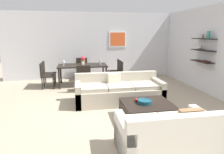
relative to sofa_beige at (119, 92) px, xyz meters
The scene contains 22 objects.
ground_plane 0.46m from the sofa_beige, 107.02° to the right, with size 18.00×18.00×0.00m, color tan.
back_wall_unit 3.37m from the sofa_beige, 86.39° to the left, with size 8.40×0.09×2.70m.
right_wall_shelf_unit 3.12m from the sofa_beige, ahead, with size 0.34×8.20×2.70m.
sofa_beige is the anchor object (origin of this frame).
loveseat_white 2.50m from the sofa_beige, 84.29° to the right, with size 1.52×0.90×0.78m.
coffee_table 1.28m from the sofa_beige, 72.76° to the right, with size 1.07×0.96×0.38m.
decorative_bowl 1.27m from the sofa_beige, 75.77° to the right, with size 0.32×0.32×0.08m.
apple_on_coffee_table 1.11m from the sofa_beige, 81.21° to the right, with size 0.08×0.08×0.08m, color red.
dining_table 2.26m from the sofa_beige, 114.07° to the left, with size 1.74×0.93×0.75m.
dining_chair_left_near 2.86m from the sofa_beige, 140.09° to the left, with size 0.44×0.44×0.88m.
dining_chair_right_near 1.88m from the sofa_beige, 78.68° to the left, with size 0.44×0.44×0.88m.
dining_chair_head 3.05m from the sofa_beige, 107.37° to the left, with size 0.44×0.44×0.88m.
dining_chair_left_far 3.14m from the sofa_beige, 134.22° to the left, with size 0.44×0.44×0.88m.
dining_chair_right_far 2.28m from the sofa_beige, 80.74° to the left, with size 0.44×0.44×0.88m.
dining_chair_foot 1.49m from the sofa_beige, 127.97° to the left, with size 0.44×0.44×0.88m.
wine_glass_foot 1.95m from the sofa_beige, 119.13° to the left, with size 0.07×0.07×0.17m.
wine_glass_left_near 2.54m from the sofa_beige, 129.13° to the left, with size 0.07×0.07×0.18m.
wine_glass_right_far 2.24m from the sofa_beige, 96.78° to the left, with size 0.07×0.07×0.17m.
wine_glass_right_near 2.02m from the sofa_beige, 97.58° to the left, with size 0.06×0.06×0.16m.
wine_glass_head 2.67m from the sofa_beige, 110.44° to the left, with size 0.06×0.06×0.18m.
wine_glass_left_far 2.72m from the sofa_beige, 126.00° to the left, with size 0.07×0.07×0.16m.
centerpiece_vase 2.35m from the sofa_beige, 112.87° to the left, with size 0.16×0.16×0.31m.
Camera 1 is at (-1.02, -4.83, 1.89)m, focal length 32.07 mm.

